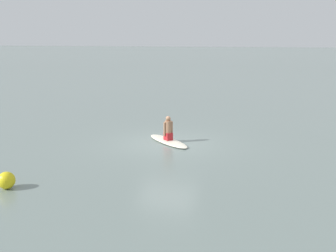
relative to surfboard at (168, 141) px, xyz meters
name	(u,v)px	position (x,y,z in m)	size (l,w,h in m)	color
ground_plane	(167,144)	(-0.22, -0.02, -0.05)	(400.00, 400.00, 0.00)	slate
surfboard	(168,141)	(0.00, 0.00, 0.00)	(2.74, 0.77, 0.11)	silver
person_paddler	(168,129)	(0.00, 0.00, 0.52)	(0.43, 0.44, 1.03)	#A51E23
buoy_marker	(6,180)	(-6.53, 3.04, 0.20)	(0.51, 0.51, 0.51)	yellow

